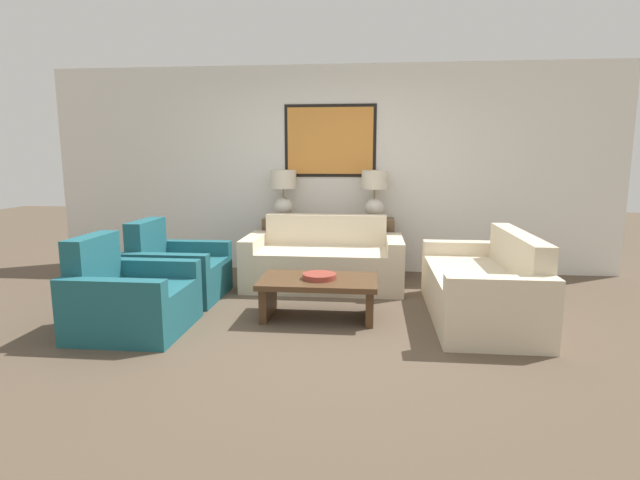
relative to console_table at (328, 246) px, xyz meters
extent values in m
plane|color=brown|center=(0.00, -2.11, -0.36)|extent=(20.00, 20.00, 0.00)
cube|color=silver|center=(0.00, 0.27, 0.96)|extent=(7.38, 0.10, 2.65)
cube|color=black|center=(0.00, 0.21, 1.34)|extent=(1.18, 0.01, 0.92)
cube|color=orange|center=(0.00, 0.20, 1.34)|extent=(1.10, 0.02, 0.84)
cube|color=brown|center=(0.00, 0.00, 0.00)|extent=(1.66, 0.37, 0.73)
cylinder|color=silver|center=(-0.58, 0.00, 0.38)|extent=(0.20, 0.20, 0.02)
sphere|color=silver|center=(-0.58, 0.00, 0.50)|extent=(0.23, 0.23, 0.23)
cylinder|color=#8C7A51|center=(-0.58, 0.00, 0.68)|extent=(0.02, 0.02, 0.12)
cylinder|color=beige|center=(-0.58, 0.00, 0.85)|extent=(0.33, 0.33, 0.23)
cylinder|color=silver|center=(0.58, 0.00, 0.38)|extent=(0.20, 0.20, 0.02)
sphere|color=silver|center=(0.58, 0.00, 0.50)|extent=(0.23, 0.23, 0.23)
cylinder|color=#8C7A51|center=(0.58, 0.00, 0.68)|extent=(0.02, 0.02, 0.12)
cylinder|color=beige|center=(0.58, 0.00, 0.85)|extent=(0.33, 0.33, 0.23)
cube|color=beige|center=(0.00, -0.77, -0.14)|extent=(1.45, 0.69, 0.45)
cube|color=beige|center=(0.00, -0.34, 0.04)|extent=(1.45, 0.18, 0.81)
cube|color=beige|center=(-0.81, -0.68, -0.07)|extent=(0.18, 0.87, 0.59)
cube|color=beige|center=(0.81, -0.68, -0.07)|extent=(0.18, 0.87, 0.59)
cube|color=beige|center=(1.46, -1.63, -0.14)|extent=(0.69, 1.45, 0.45)
cube|color=beige|center=(1.90, -1.63, 0.04)|extent=(0.18, 1.45, 0.81)
cube|color=beige|center=(1.55, -0.82, -0.07)|extent=(0.87, 0.18, 0.59)
cube|color=beige|center=(1.55, -2.45, -0.07)|extent=(0.87, 0.18, 0.59)
cube|color=#4C331E|center=(0.06, -1.79, -0.01)|extent=(1.09, 0.66, 0.05)
cube|color=#4C331E|center=(-0.42, -1.79, -0.20)|extent=(0.07, 0.53, 0.33)
cube|color=#4C331E|center=(0.54, -1.79, -0.20)|extent=(0.07, 0.53, 0.33)
cylinder|color=#93382D|center=(0.07, -1.79, 0.04)|extent=(0.32, 0.32, 0.05)
cube|color=#1E5B66|center=(-1.40, -1.27, -0.16)|extent=(0.71, 0.63, 0.40)
cube|color=#1E5B66|center=(-1.85, -1.27, 0.06)|extent=(0.18, 0.63, 0.84)
cube|color=#1E5B66|center=(-1.49, -1.65, -0.08)|extent=(0.89, 0.14, 0.56)
cube|color=#1E5B66|center=(-1.49, -0.88, -0.08)|extent=(0.89, 0.14, 0.56)
cube|color=#1E5B66|center=(-1.40, -2.31, -0.16)|extent=(0.71, 0.63, 0.40)
cube|color=#1E5B66|center=(-1.85, -2.31, 0.06)|extent=(0.18, 0.63, 0.84)
cube|color=#1E5B66|center=(-1.49, -2.69, -0.08)|extent=(0.89, 0.14, 0.56)
cube|color=#1E5B66|center=(-1.49, -1.92, -0.08)|extent=(0.89, 0.14, 0.56)
camera|label=1|loc=(0.54, -6.29, 1.15)|focal=28.00mm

